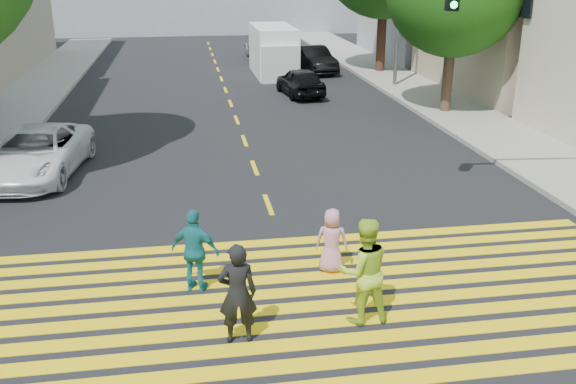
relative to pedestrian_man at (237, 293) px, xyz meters
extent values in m
plane|color=black|center=(1.25, -0.18, -0.83)|extent=(120.00, 120.00, 0.00)
cube|color=gray|center=(-7.25, 21.82, -0.75)|extent=(3.00, 40.00, 0.15)
cube|color=gray|center=(9.75, 14.82, -0.75)|extent=(3.00, 60.00, 0.15)
cube|color=yellow|center=(1.25, -0.83, -0.82)|extent=(13.40, 0.35, 0.01)
cube|color=yellow|center=(1.25, -0.28, -0.82)|extent=(13.40, 0.35, 0.01)
cube|color=yellow|center=(1.25, 0.27, -0.82)|extent=(13.40, 0.35, 0.01)
cube|color=yellow|center=(1.25, 0.82, -0.82)|extent=(13.40, 0.35, 0.01)
cube|color=yellow|center=(1.25, 1.37, -0.82)|extent=(13.40, 0.35, 0.01)
cube|color=yellow|center=(1.25, 1.92, -0.82)|extent=(13.40, 0.35, 0.01)
cube|color=yellow|center=(1.25, 2.47, -0.82)|extent=(13.40, 0.35, 0.01)
cube|color=yellow|center=(1.25, 3.02, -0.82)|extent=(13.40, 0.35, 0.01)
cube|color=yellow|center=(1.25, 3.57, -0.82)|extent=(13.40, 0.35, 0.01)
cube|color=yellow|center=(1.25, 5.82, -0.82)|extent=(0.12, 1.40, 0.01)
cube|color=yellow|center=(1.25, 8.82, -0.82)|extent=(0.12, 1.40, 0.01)
cube|color=yellow|center=(1.25, 11.82, -0.82)|extent=(0.12, 1.40, 0.01)
cube|color=yellow|center=(1.25, 14.82, -0.82)|extent=(0.12, 1.40, 0.01)
cube|color=yellow|center=(1.25, 17.82, -0.82)|extent=(0.12, 1.40, 0.01)
cube|color=yellow|center=(1.25, 20.82, -0.82)|extent=(0.12, 1.40, 0.01)
cube|color=yellow|center=(1.25, 23.82, -0.82)|extent=(0.12, 1.40, 0.01)
cube|color=yellow|center=(1.25, 26.82, -0.82)|extent=(0.12, 1.40, 0.01)
cube|color=yellow|center=(1.25, 29.82, -0.82)|extent=(0.12, 1.40, 0.01)
cube|color=yellow|center=(1.25, 32.82, -0.82)|extent=(0.12, 1.40, 0.01)
cube|color=yellow|center=(1.25, 35.82, -0.82)|extent=(0.12, 1.40, 0.01)
cube|color=yellow|center=(1.25, 38.82, -0.82)|extent=(0.12, 1.40, 0.01)
cylinder|color=#351D17|center=(9.33, 14.51, 0.52)|extent=(0.52, 0.52, 2.69)
cylinder|color=black|center=(9.66, 24.23, 0.88)|extent=(0.50, 0.50, 3.42)
imported|color=black|center=(0.00, 0.00, 0.00)|extent=(0.61, 0.41, 1.65)
imported|color=#ACD12E|center=(2.07, 0.27, 0.08)|extent=(0.92, 0.74, 1.81)
imported|color=#BD7B95|center=(1.97, 2.11, -0.19)|extent=(0.70, 0.56, 1.26)
imported|color=#19737F|center=(-0.60, 1.76, -0.05)|extent=(0.98, 0.74, 1.55)
imported|color=white|center=(-4.74, 9.10, -0.17)|extent=(2.76, 4.99, 1.32)
imported|color=black|center=(4.42, 18.95, -0.20)|extent=(1.87, 3.80, 1.25)
imported|color=#AAAAAA|center=(4.31, 30.29, -0.10)|extent=(2.18, 5.07, 1.45)
imported|color=black|center=(6.23, 25.07, -0.14)|extent=(2.05, 4.32, 1.37)
cube|color=white|center=(4.04, 24.82, 0.41)|extent=(1.99, 4.95, 2.47)
cube|color=#BEBEBE|center=(4.04, 22.64, 0.06)|extent=(1.88, 1.19, 1.78)
cylinder|color=black|center=(3.25, 23.04, -0.48)|extent=(0.25, 0.69, 0.69)
cylinder|color=black|center=(4.83, 23.04, -0.48)|extent=(0.25, 0.69, 0.69)
cylinder|color=black|center=(3.24, 26.59, -0.48)|extent=(0.25, 0.69, 0.69)
cylinder|color=black|center=(4.82, 26.60, -0.48)|extent=(0.25, 0.69, 0.69)
sphere|color=#25FA56|center=(5.25, 4.98, 3.90)|extent=(0.17, 0.17, 0.16)
camera|label=1|loc=(-0.63, -8.71, 4.80)|focal=40.00mm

